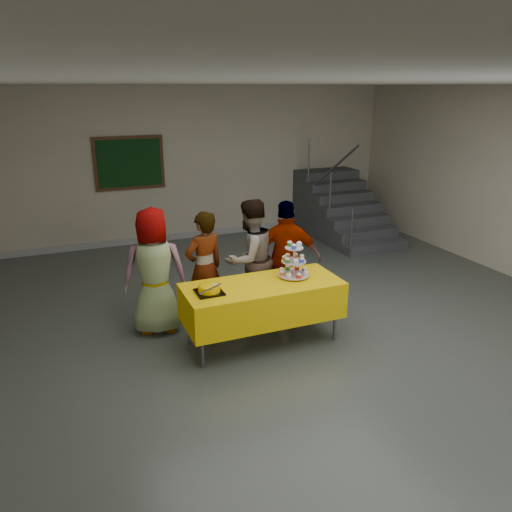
{
  "coord_description": "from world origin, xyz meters",
  "views": [
    {
      "loc": [
        -2.81,
        -4.69,
        2.97
      ],
      "look_at": [
        -0.67,
        0.52,
        1.05
      ],
      "focal_mm": 35.0,
      "sensor_mm": 36.0,
      "label": 1
    }
  ],
  "objects_px": {
    "schoolchild_d": "(286,259)",
    "staircase": "(338,211)",
    "bake_table": "(262,300)",
    "cupcake_stand": "(294,264)",
    "noticeboard": "(129,163)",
    "bear_cake": "(209,288)",
    "schoolchild_b": "(204,269)",
    "schoolchild_c": "(250,259)",
    "schoolchild_a": "(155,272)"
  },
  "relations": [
    {
      "from": "schoolchild_d",
      "to": "staircase",
      "type": "bearing_deg",
      "value": -110.72
    },
    {
      "from": "bake_table",
      "to": "cupcake_stand",
      "type": "height_order",
      "value": "cupcake_stand"
    },
    {
      "from": "noticeboard",
      "to": "cupcake_stand",
      "type": "bearing_deg",
      "value": -75.45
    },
    {
      "from": "bear_cake",
      "to": "schoolchild_d",
      "type": "height_order",
      "value": "schoolchild_d"
    },
    {
      "from": "schoolchild_b",
      "to": "schoolchild_d",
      "type": "bearing_deg",
      "value": 155.01
    },
    {
      "from": "staircase",
      "to": "schoolchild_d",
      "type": "bearing_deg",
      "value": -130.92
    },
    {
      "from": "bear_cake",
      "to": "bake_table",
      "type": "bearing_deg",
      "value": 2.6
    },
    {
      "from": "schoolchild_b",
      "to": "bear_cake",
      "type": "bearing_deg",
      "value": 59.98
    },
    {
      "from": "schoolchild_c",
      "to": "schoolchild_d",
      "type": "height_order",
      "value": "schoolchild_c"
    },
    {
      "from": "schoolchild_a",
      "to": "schoolchild_d",
      "type": "height_order",
      "value": "schoolchild_a"
    },
    {
      "from": "staircase",
      "to": "noticeboard",
      "type": "distance_m",
      "value": 4.35
    },
    {
      "from": "staircase",
      "to": "cupcake_stand",
      "type": "bearing_deg",
      "value": -128.02
    },
    {
      "from": "cupcake_stand",
      "to": "schoolchild_b",
      "type": "distance_m",
      "value": 1.18
    },
    {
      "from": "cupcake_stand",
      "to": "noticeboard",
      "type": "distance_m",
      "value": 4.78
    },
    {
      "from": "bear_cake",
      "to": "noticeboard",
      "type": "distance_m",
      "value": 4.74
    },
    {
      "from": "schoolchild_c",
      "to": "schoolchild_d",
      "type": "distance_m",
      "value": 0.48
    },
    {
      "from": "cupcake_stand",
      "to": "schoolchild_d",
      "type": "height_order",
      "value": "schoolchild_d"
    },
    {
      "from": "schoolchild_a",
      "to": "noticeboard",
      "type": "relative_size",
      "value": 1.24
    },
    {
      "from": "schoolchild_b",
      "to": "noticeboard",
      "type": "height_order",
      "value": "noticeboard"
    },
    {
      "from": "bear_cake",
      "to": "schoolchild_d",
      "type": "bearing_deg",
      "value": 27.58
    },
    {
      "from": "bear_cake",
      "to": "schoolchild_c",
      "type": "relative_size",
      "value": 0.22
    },
    {
      "from": "schoolchild_a",
      "to": "schoolchild_c",
      "type": "bearing_deg",
      "value": -168.48
    },
    {
      "from": "bear_cake",
      "to": "schoolchild_b",
      "type": "distance_m",
      "value": 0.85
    },
    {
      "from": "bake_table",
      "to": "staircase",
      "type": "bearing_deg",
      "value": 48.53
    },
    {
      "from": "cupcake_stand",
      "to": "schoolchild_d",
      "type": "xyz_separation_m",
      "value": [
        0.18,
        0.58,
        -0.15
      ]
    },
    {
      "from": "bake_table",
      "to": "bear_cake",
      "type": "height_order",
      "value": "bear_cake"
    },
    {
      "from": "bake_table",
      "to": "noticeboard",
      "type": "distance_m",
      "value": 4.82
    },
    {
      "from": "schoolchild_d",
      "to": "schoolchild_c",
      "type": "bearing_deg",
      "value": 1.91
    },
    {
      "from": "schoolchild_b",
      "to": "bake_table",
      "type": "bearing_deg",
      "value": 103.79
    },
    {
      "from": "bear_cake",
      "to": "schoolchild_d",
      "type": "xyz_separation_m",
      "value": [
        1.28,
        0.67,
        -0.04
      ]
    },
    {
      "from": "schoolchild_b",
      "to": "staircase",
      "type": "distance_m",
      "value": 4.89
    },
    {
      "from": "bear_cake",
      "to": "schoolchild_a",
      "type": "xyz_separation_m",
      "value": [
        -0.45,
        0.83,
        -0.03
      ]
    },
    {
      "from": "schoolchild_b",
      "to": "staircase",
      "type": "bearing_deg",
      "value": -158.8
    },
    {
      "from": "cupcake_stand",
      "to": "schoolchild_c",
      "type": "bearing_deg",
      "value": 110.85
    },
    {
      "from": "cupcake_stand",
      "to": "schoolchild_c",
      "type": "height_order",
      "value": "schoolchild_c"
    },
    {
      "from": "bear_cake",
      "to": "schoolchild_d",
      "type": "distance_m",
      "value": 1.45
    },
    {
      "from": "cupcake_stand",
      "to": "staircase",
      "type": "height_order",
      "value": "staircase"
    },
    {
      "from": "schoolchild_d",
      "to": "bear_cake",
      "type": "bearing_deg",
      "value": 47.78
    },
    {
      "from": "bake_table",
      "to": "schoolchild_d",
      "type": "height_order",
      "value": "schoolchild_d"
    },
    {
      "from": "schoolchild_c",
      "to": "noticeboard",
      "type": "relative_size",
      "value": 1.23
    },
    {
      "from": "bake_table",
      "to": "schoolchild_a",
      "type": "height_order",
      "value": "schoolchild_a"
    },
    {
      "from": "bake_table",
      "to": "schoolchild_b",
      "type": "xyz_separation_m",
      "value": [
        -0.47,
        0.79,
        0.2
      ]
    },
    {
      "from": "bear_cake",
      "to": "noticeboard",
      "type": "bearing_deg",
      "value": 91.1
    },
    {
      "from": "schoolchild_d",
      "to": "staircase",
      "type": "height_order",
      "value": "staircase"
    },
    {
      "from": "bake_table",
      "to": "schoolchild_a",
      "type": "bearing_deg",
      "value": 144.36
    },
    {
      "from": "bear_cake",
      "to": "schoolchild_a",
      "type": "relative_size",
      "value": 0.22
    },
    {
      "from": "schoolchild_b",
      "to": "staircase",
      "type": "relative_size",
      "value": 0.63
    },
    {
      "from": "cupcake_stand",
      "to": "staircase",
      "type": "distance_m",
      "value": 4.77
    },
    {
      "from": "schoolchild_b",
      "to": "schoolchild_c",
      "type": "distance_m",
      "value": 0.63
    },
    {
      "from": "schoolchild_a",
      "to": "bear_cake",
      "type": "bearing_deg",
      "value": 130.17
    }
  ]
}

